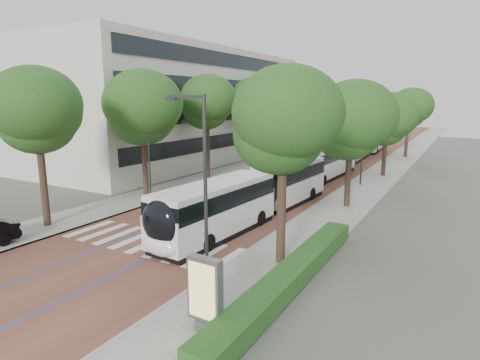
{
  "coord_description": "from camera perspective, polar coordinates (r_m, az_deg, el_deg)",
  "views": [
    {
      "loc": [
        15.18,
        -15.01,
        7.95
      ],
      "look_at": [
        1.59,
        8.68,
        2.4
      ],
      "focal_mm": 30.0,
      "sensor_mm": 36.0,
      "label": 1
    }
  ],
  "objects": [
    {
      "name": "trees_left",
      "position": [
        47.33,
        1.22,
        10.48
      ],
      "size": [
        6.42,
        60.87,
        9.98
      ],
      "color": "black",
      "rests_on": "ground"
    },
    {
      "name": "streetlight_far",
      "position": [
        38.12,
        16.86,
        6.29
      ],
      "size": [
        1.82,
        0.2,
        8.0
      ],
      "color": "#2D2D2F",
      "rests_on": "sidewalk_right"
    },
    {
      "name": "bus_queued_1",
      "position": [
        53.76,
        15.52,
        4.31
      ],
      "size": [
        2.93,
        12.47,
        3.2
      ],
      "rotation": [
        0.0,
        0.0,
        0.03
      ],
      "color": "white",
      "rests_on": "ground"
    },
    {
      "name": "office_building",
      "position": [
        55.24,
        -9.17,
        10.36
      ],
      "size": [
        18.11,
        40.0,
        14.0
      ],
      "color": "beige",
      "rests_on": "ground"
    },
    {
      "name": "sidewalk_left",
      "position": [
        60.02,
        7.38,
        3.84
      ],
      "size": [
        4.0,
        140.0,
        0.12
      ],
      "primitive_type": "cube",
      "color": "gray",
      "rests_on": "ground"
    },
    {
      "name": "bus_queued_0",
      "position": [
        41.28,
        11.9,
        2.43
      ],
      "size": [
        3.03,
        12.49,
        3.2
      ],
      "rotation": [
        0.0,
        0.0,
        -0.04
      ],
      "color": "white",
      "rests_on": "ground"
    },
    {
      "name": "trees_right",
      "position": [
        38.83,
        18.91,
        8.3
      ],
      "size": [
        5.99,
        47.36,
        8.89
      ],
      "color": "black",
      "rests_on": "ground"
    },
    {
      "name": "kerb_right",
      "position": [
        56.39,
        19.78,
        2.77
      ],
      "size": [
        0.2,
        140.0,
        0.14
      ],
      "primitive_type": "cube",
      "color": "gray",
      "rests_on": "ground"
    },
    {
      "name": "ad_panel",
      "position": [
        14.12,
        -5.0,
        -15.69
      ],
      "size": [
        1.29,
        0.51,
        2.65
      ],
      "rotation": [
        0.0,
        0.0,
        -0.03
      ],
      "color": "#59595B",
      "rests_on": "sidewalk_right"
    },
    {
      "name": "lane_line_left",
      "position": [
        58.06,
        12.77,
        3.36
      ],
      "size": [
        0.12,
        126.0,
        0.01
      ],
      "primitive_type": "cube",
      "color": "#214EA9",
      "rests_on": "road"
    },
    {
      "name": "sidewalk_right",
      "position": [
        56.1,
        21.69,
        2.59
      ],
      "size": [
        4.0,
        140.0,
        0.12
      ],
      "primitive_type": "cube",
      "color": "gray",
      "rests_on": "ground"
    },
    {
      "name": "zebra_crossing",
      "position": [
        23.31,
        -12.59,
        -8.68
      ],
      "size": [
        10.55,
        3.6,
        0.01
      ],
      "color": "silver",
      "rests_on": "ground"
    },
    {
      "name": "lamp_post_left",
      "position": [
        31.57,
        -12.86,
        4.23
      ],
      "size": [
        0.14,
        0.14,
        8.0
      ],
      "primitive_type": "cylinder",
      "color": "#2D2D2F",
      "rests_on": "sidewalk_left"
    },
    {
      "name": "road",
      "position": [
        57.62,
        14.29,
        3.21
      ],
      "size": [
        11.0,
        140.0,
        0.02
      ],
      "primitive_type": "cube",
      "color": "brown",
      "rests_on": "ground"
    },
    {
      "name": "kerb_left",
      "position": [
        59.33,
        9.08,
        3.7
      ],
      "size": [
        0.2,
        140.0,
        0.14
      ],
      "primitive_type": "cube",
      "color": "gray",
      "rests_on": "ground"
    },
    {
      "name": "hedge",
      "position": [
        17.82,
        7.28,
        -13.26
      ],
      "size": [
        1.2,
        14.0,
        0.8
      ],
      "primitive_type": "cube",
      "color": "#1B4819",
      "rests_on": "sidewalk_right"
    },
    {
      "name": "lead_bus",
      "position": [
        26.52,
        1.59,
        -2.31
      ],
      "size": [
        3.72,
        18.52,
        3.2
      ],
      "rotation": [
        0.0,
        0.0,
        -0.07
      ],
      "color": "black",
      "rests_on": "ground"
    },
    {
      "name": "bus_queued_2",
      "position": [
        66.09,
        18.36,
        5.41
      ],
      "size": [
        3.11,
        12.5,
        3.2
      ],
      "rotation": [
        0.0,
        0.0,
        0.05
      ],
      "color": "white",
      "rests_on": "ground"
    },
    {
      "name": "streetlight_near",
      "position": [
        15.08,
        -5.5,
        -0.55
      ],
      "size": [
        1.82,
        0.2,
        8.0
      ],
      "color": "#2D2D2F",
      "rests_on": "sidewalk_right"
    },
    {
      "name": "ground",
      "position": [
        22.78,
        -14.68,
        -9.33
      ],
      "size": [
        160.0,
        160.0,
        0.0
      ],
      "primitive_type": "plane",
      "color": "#51544C",
      "rests_on": "ground"
    },
    {
      "name": "lane_line_right",
      "position": [
        57.21,
        15.84,
        3.09
      ],
      "size": [
        0.12,
        126.0,
        0.01
      ],
      "primitive_type": "cube",
      "color": "#214EA9",
      "rests_on": "road"
    }
  ]
}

